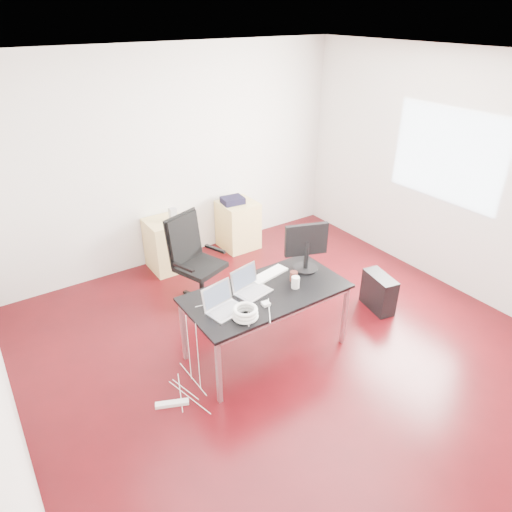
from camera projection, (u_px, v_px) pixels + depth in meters
room_shell at (293, 226)px, 4.15m from camera, size 5.00×5.00×5.00m
desk at (266, 296)px, 4.45m from camera, size 1.60×0.80×0.73m
office_chair at (194, 257)px, 5.29m from camera, size 0.61×0.63×1.08m
filing_cabinet_left at (168, 245)px, 6.11m from camera, size 0.50×0.50×0.70m
filing_cabinet_right at (238, 225)px, 6.66m from camera, size 0.50×0.50×0.70m
pc_tower at (379, 292)px, 5.33m from camera, size 0.29×0.48×0.44m
wastebasket at (176, 258)px, 6.21m from camera, size 0.31×0.31×0.28m
power_strip at (172, 404)px, 4.11m from camera, size 0.30×0.17×0.04m
laptop_left at (223, 305)px, 4.13m from camera, size 0.37×0.31×0.23m
laptop_right at (250, 286)px, 4.40m from camera, size 0.38×0.32×0.23m
monitor at (306, 245)px, 4.67m from camera, size 0.44×0.26×0.51m
keyboard at (269, 275)px, 4.68m from camera, size 0.46×0.22×0.02m
cup_white at (295, 282)px, 4.45m from camera, size 0.10×0.10×0.12m
cup_brown at (294, 276)px, 4.58m from camera, size 0.09×0.09×0.10m
cable_coil at (245, 313)px, 4.03m from camera, size 0.24×0.24×0.11m
power_adapter at (266, 304)px, 4.22m from camera, size 0.08×0.08×0.03m
speaker at (173, 215)px, 5.89m from camera, size 0.09×0.08×0.18m
navy_garment at (233, 200)px, 6.44m from camera, size 0.32×0.27×0.09m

